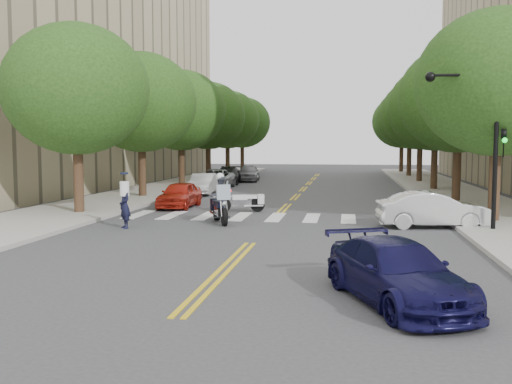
% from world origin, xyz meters
% --- Properties ---
extents(ground, '(140.00, 140.00, 0.00)m').
position_xyz_m(ground, '(0.00, 0.00, 0.00)').
color(ground, '#38383A').
rests_on(ground, ground).
extents(sidewalk_left, '(5.00, 60.00, 0.15)m').
position_xyz_m(sidewalk_left, '(-9.50, 22.00, 0.07)').
color(sidewalk_left, '#9E9991').
rests_on(sidewalk_left, ground).
extents(sidewalk_right, '(5.00, 60.00, 0.15)m').
position_xyz_m(sidewalk_right, '(9.50, 22.00, 0.07)').
color(sidewalk_right, '#9E9991').
rests_on(sidewalk_right, ground).
extents(tree_l_0, '(6.40, 6.40, 8.45)m').
position_xyz_m(tree_l_0, '(-8.80, 6.00, 5.55)').
color(tree_l_0, '#382316').
rests_on(tree_l_0, ground).
extents(tree_l_1, '(6.40, 6.40, 8.45)m').
position_xyz_m(tree_l_1, '(-8.80, 14.00, 5.55)').
color(tree_l_1, '#382316').
rests_on(tree_l_1, ground).
extents(tree_l_2, '(6.40, 6.40, 8.45)m').
position_xyz_m(tree_l_2, '(-8.80, 22.00, 5.55)').
color(tree_l_2, '#382316').
rests_on(tree_l_2, ground).
extents(tree_l_3, '(6.40, 6.40, 8.45)m').
position_xyz_m(tree_l_3, '(-8.80, 30.00, 5.55)').
color(tree_l_3, '#382316').
rests_on(tree_l_3, ground).
extents(tree_l_4, '(6.40, 6.40, 8.45)m').
position_xyz_m(tree_l_4, '(-8.80, 38.00, 5.55)').
color(tree_l_4, '#382316').
rests_on(tree_l_4, ground).
extents(tree_l_5, '(6.40, 6.40, 8.45)m').
position_xyz_m(tree_l_5, '(-8.80, 46.00, 5.55)').
color(tree_l_5, '#382316').
rests_on(tree_l_5, ground).
extents(tree_r_0, '(6.40, 6.40, 8.45)m').
position_xyz_m(tree_r_0, '(8.80, 6.00, 5.55)').
color(tree_r_0, '#382316').
rests_on(tree_r_0, ground).
extents(tree_r_1, '(6.40, 6.40, 8.45)m').
position_xyz_m(tree_r_1, '(8.80, 14.00, 5.55)').
color(tree_r_1, '#382316').
rests_on(tree_r_1, ground).
extents(tree_r_2, '(6.40, 6.40, 8.45)m').
position_xyz_m(tree_r_2, '(8.80, 22.00, 5.55)').
color(tree_r_2, '#382316').
rests_on(tree_r_2, ground).
extents(tree_r_3, '(6.40, 6.40, 8.45)m').
position_xyz_m(tree_r_3, '(8.80, 30.00, 5.55)').
color(tree_r_3, '#382316').
rests_on(tree_r_3, ground).
extents(tree_r_4, '(6.40, 6.40, 8.45)m').
position_xyz_m(tree_r_4, '(8.80, 38.00, 5.55)').
color(tree_r_4, '#382316').
rests_on(tree_r_4, ground).
extents(tree_r_5, '(6.40, 6.40, 8.45)m').
position_xyz_m(tree_r_5, '(8.80, 46.00, 5.55)').
color(tree_r_5, '#382316').
rests_on(tree_r_5, ground).
extents(traffic_signal_pole, '(2.82, 0.42, 6.00)m').
position_xyz_m(traffic_signal_pole, '(7.72, 3.50, 3.72)').
color(traffic_signal_pole, black).
rests_on(traffic_signal_pole, ground).
extents(motorcycle_police, '(1.24, 2.36, 2.02)m').
position_xyz_m(motorcycle_police, '(-2.02, 4.52, 0.90)').
color(motorcycle_police, black).
rests_on(motorcycle_police, ground).
extents(motorcycle_parked, '(2.21, 0.95, 1.46)m').
position_xyz_m(motorcycle_parked, '(-1.67, 8.26, 0.51)').
color(motorcycle_parked, black).
rests_on(motorcycle_parked, ground).
extents(officer_standing, '(0.71, 0.74, 1.70)m').
position_xyz_m(officer_standing, '(-5.21, 2.46, 0.85)').
color(officer_standing, black).
rests_on(officer_standing, ground).
extents(convertible, '(4.30, 2.00, 1.36)m').
position_xyz_m(convertible, '(6.25, 4.50, 0.68)').
color(convertible, silver).
rests_on(convertible, ground).
extents(sedan_blue, '(3.26, 4.64, 1.25)m').
position_xyz_m(sedan_blue, '(4.03, -6.26, 0.62)').
color(sedan_blue, '#0E0D37').
rests_on(sedan_blue, ground).
extents(parked_car_a, '(1.57, 3.84, 1.30)m').
position_xyz_m(parked_car_a, '(-5.20, 9.50, 0.65)').
color(parked_car_a, '#B12012').
rests_on(parked_car_a, ground).
extents(parked_car_b, '(1.66, 4.04, 1.30)m').
position_xyz_m(parked_car_b, '(-5.91, 16.92, 0.65)').
color(parked_car_b, silver).
rests_on(parked_car_b, ground).
extents(parked_car_c, '(2.26, 4.89, 1.36)m').
position_xyz_m(parked_car_c, '(-6.30, 21.76, 0.68)').
color(parked_car_c, '#999CA0').
rests_on(parked_car_c, ground).
extents(parked_car_d, '(2.36, 4.84, 1.36)m').
position_xyz_m(parked_car_d, '(-6.30, 26.43, 0.68)').
color(parked_car_d, black).
rests_on(parked_car_d, ground).
extents(parked_car_e, '(2.05, 4.36, 1.44)m').
position_xyz_m(parked_car_e, '(-5.20, 29.50, 0.72)').
color(parked_car_e, gray).
rests_on(parked_car_e, ground).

